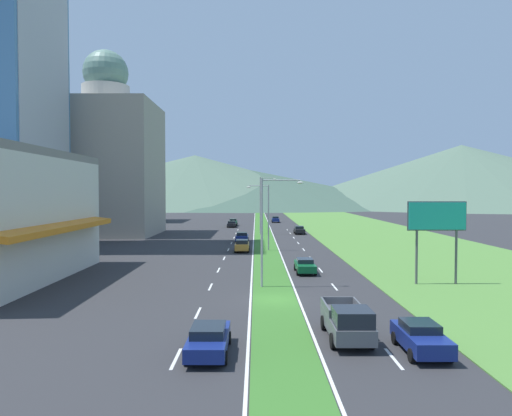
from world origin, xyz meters
The scene contains 44 objects.
ground_plane centered at (0.00, 0.00, 0.00)m, with size 600.00×600.00×0.00m, color #2D2D30.
grass_median centered at (0.00, 60.00, 0.03)m, with size 3.20×240.00×0.06m, color #387028.
grass_verge_right centered at (20.60, 60.00, 0.03)m, with size 24.00×240.00×0.06m, color #518438.
lane_dash_left_1 centered at (-5.10, -11.75, 0.01)m, with size 0.16×2.80×0.01m, color silver.
lane_dash_left_2 centered at (-5.10, -3.51, 0.01)m, with size 0.16×2.80×0.01m, color silver.
lane_dash_left_3 centered at (-5.10, 4.74, 0.01)m, with size 0.16×2.80×0.01m, color silver.
lane_dash_left_4 centered at (-5.10, 12.99, 0.01)m, with size 0.16×2.80×0.01m, color silver.
lane_dash_left_5 centered at (-5.10, 21.23, 0.01)m, with size 0.16×2.80×0.01m, color silver.
lane_dash_left_6 centered at (-5.10, 29.48, 0.01)m, with size 0.16×2.80×0.01m, color silver.
lane_dash_left_7 centered at (-5.10, 37.73, 0.01)m, with size 0.16×2.80×0.01m, color silver.
lane_dash_left_8 centered at (-5.10, 45.98, 0.01)m, with size 0.16×2.80×0.01m, color silver.
lane_dash_left_9 centered at (-5.10, 54.22, 0.01)m, with size 0.16×2.80×0.01m, color silver.
lane_dash_left_10 centered at (-5.10, 62.47, 0.01)m, with size 0.16×2.80×0.01m, color silver.
lane_dash_right_1 centered at (5.10, -11.75, 0.01)m, with size 0.16×2.80×0.01m, color silver.
lane_dash_right_2 centered at (5.10, -3.51, 0.01)m, with size 0.16×2.80×0.01m, color silver.
lane_dash_right_3 centered at (5.10, 4.74, 0.01)m, with size 0.16×2.80×0.01m, color silver.
lane_dash_right_4 centered at (5.10, 12.99, 0.01)m, with size 0.16×2.80×0.01m, color silver.
lane_dash_right_5 centered at (5.10, 21.23, 0.01)m, with size 0.16×2.80×0.01m, color silver.
lane_dash_right_6 centered at (5.10, 29.48, 0.01)m, with size 0.16×2.80×0.01m, color silver.
lane_dash_right_7 centered at (5.10, 37.73, 0.01)m, with size 0.16×2.80×0.01m, color silver.
lane_dash_right_8 centered at (5.10, 45.98, 0.01)m, with size 0.16×2.80×0.01m, color silver.
lane_dash_right_9 centered at (5.10, 54.22, 0.01)m, with size 0.16×2.80×0.01m, color silver.
lane_dash_right_10 centered at (5.10, 62.47, 0.01)m, with size 0.16×2.80×0.01m, color silver.
edge_line_median_left centered at (-1.75, 60.00, 0.01)m, with size 0.16×240.00×0.01m, color silver.
edge_line_median_right centered at (1.75, 60.00, 0.01)m, with size 0.16×240.00×0.01m, color silver.
domed_building centered at (-28.64, 52.00, 13.37)m, with size 17.97×17.97×33.49m.
midrise_colored centered at (-37.10, 90.47, 9.49)m, with size 17.60×17.60×18.99m, color silver.
hill_far_left centered at (-38.82, 252.83, 15.14)m, with size 224.56×224.56×30.28m, color #516B56.
hill_far_center centered at (-5.44, 241.41, 10.41)m, with size 205.59×205.59×20.82m, color #3D5647.
hill_far_right centered at (115.70, 232.85, 17.28)m, with size 216.05×216.05×34.55m, color #516B56.
street_lamp_near centered at (-0.46, 4.60, 5.21)m, with size 3.50×0.49×8.92m.
street_lamp_mid centered at (-0.04, 28.39, 5.09)m, with size 3.01×0.41×8.77m.
street_lamp_far centered at (-0.28, 52.28, 5.99)m, with size 2.98×0.37×10.54m.
billboard_roadside centered at (13.83, 5.66, 5.37)m, with size 4.95×0.28×7.03m.
car_0 centered at (-3.53, 38.89, 0.79)m, with size 2.01×4.23×1.55m.
car_1 centered at (-6.64, 74.42, 0.81)m, with size 1.92×4.27×1.61m.
car_2 centered at (6.65, -10.92, 0.77)m, with size 1.96×4.17×1.47m.
car_3 centered at (3.38, 11.45, 0.72)m, with size 1.89×4.54×1.37m.
car_4 centered at (3.63, 85.64, 0.79)m, with size 1.96×4.08×1.56m.
car_5 centered at (-3.17, 27.45, 0.80)m, with size 1.93×4.22×1.58m.
car_6 centered at (-6.73, 69.50, 0.72)m, with size 2.00×4.17×1.40m.
car_7 centered at (-3.63, -11.12, 0.74)m, with size 1.98×4.65×1.43m.
car_8 centered at (6.70, 53.11, 0.75)m, with size 1.91×4.55×1.46m.
pickup_truck_0 centered at (3.45, -9.09, 0.98)m, with size 2.18×5.40×2.00m.
Camera 1 is at (-1.35, -33.31, 7.81)m, focal length 32.73 mm.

